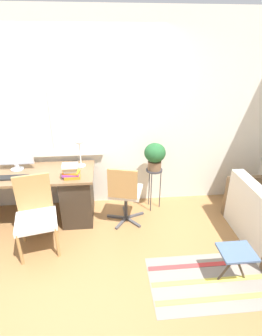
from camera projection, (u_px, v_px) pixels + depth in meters
The scene contains 14 objects.
ground_plane at pixel (75, 232), 3.48m from camera, with size 14.00×14.00×0.00m, color #9E7042.
wall_back_with_window at pixel (71, 117), 3.60m from camera, with size 9.00×0.12×2.70m.
desk at pixel (14, 196), 3.55m from camera, with size 2.19×0.69×0.73m.
monitor at pixel (15, 155), 3.44m from camera, with size 0.46×0.17×0.41m.
keyboard at pixel (13, 178), 3.29m from camera, with size 0.38×0.13×0.02m.
mouse at pixel (34, 176), 3.31m from camera, with size 0.04×0.06×0.03m.
desk_lamp at pixel (79, 146), 3.51m from camera, with size 0.13×0.13×0.40m.
book_stack at pixel (71, 171), 3.28m from camera, with size 0.23×0.16×0.18m.
desk_chair_wooden at pixel (36, 213), 3.06m from camera, with size 0.54×0.55×0.89m.
office_chair_swivel at pixel (125, 192), 3.48m from camera, with size 0.54×0.55×0.87m.
plant_stand at pixel (154, 175), 3.77m from camera, with size 0.24×0.24×0.64m.
potted_plant at pixel (155, 155), 3.64m from camera, with size 0.30×0.30×0.39m.
floor_rug_striped at pixel (214, 280), 2.75m from camera, with size 1.37×0.76×0.01m.
folding_stool at pixel (236, 254), 2.63m from camera, with size 0.34×0.29×0.39m.
Camera 1 is at (0.47, -2.85, 2.24)m, focal length 28.00 mm.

